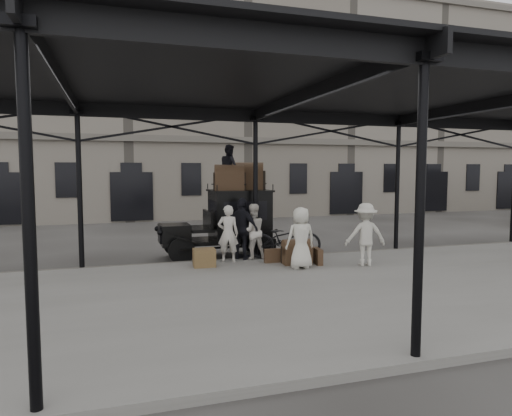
{
  "coord_description": "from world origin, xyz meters",
  "views": [
    {
      "loc": [
        -4.11,
        -11.21,
        2.83
      ],
      "look_at": [
        -0.11,
        1.6,
        1.7
      ],
      "focal_mm": 32.0,
      "sensor_mm": 36.0,
      "label": 1
    }
  ],
  "objects_px": {
    "porter_official": "(242,229)",
    "steamer_trunk_roof_near": "(229,180)",
    "bicycle": "(285,239)",
    "porter_left": "(228,234)",
    "steamer_trunk_platform": "(297,254)",
    "taxi": "(230,220)"
  },
  "relations": [
    {
      "from": "porter_left",
      "to": "bicycle",
      "type": "distance_m",
      "value": 1.83
    },
    {
      "from": "porter_official",
      "to": "steamer_trunk_roof_near",
      "type": "bearing_deg",
      "value": -31.09
    },
    {
      "from": "taxi",
      "to": "porter_official",
      "type": "height_order",
      "value": "taxi"
    },
    {
      "from": "taxi",
      "to": "porter_official",
      "type": "bearing_deg",
      "value": -87.08
    },
    {
      "from": "bicycle",
      "to": "steamer_trunk_roof_near",
      "type": "height_order",
      "value": "steamer_trunk_roof_near"
    },
    {
      "from": "taxi",
      "to": "steamer_trunk_platform",
      "type": "bearing_deg",
      "value": -60.34
    },
    {
      "from": "bicycle",
      "to": "steamer_trunk_roof_near",
      "type": "bearing_deg",
      "value": 58.3
    },
    {
      "from": "porter_left",
      "to": "steamer_trunk_platform",
      "type": "height_order",
      "value": "porter_left"
    },
    {
      "from": "steamer_trunk_roof_near",
      "to": "steamer_trunk_platform",
      "type": "bearing_deg",
      "value": -45.72
    },
    {
      "from": "porter_official",
      "to": "steamer_trunk_platform",
      "type": "height_order",
      "value": "porter_official"
    },
    {
      "from": "steamer_trunk_roof_near",
      "to": "bicycle",
      "type": "bearing_deg",
      "value": -28.93
    },
    {
      "from": "porter_official",
      "to": "steamer_trunk_roof_near",
      "type": "relative_size",
      "value": 2.01
    },
    {
      "from": "taxi",
      "to": "porter_left",
      "type": "distance_m",
      "value": 1.6
    },
    {
      "from": "steamer_trunk_platform",
      "to": "steamer_trunk_roof_near",
      "type": "bearing_deg",
      "value": 128.63
    },
    {
      "from": "porter_left",
      "to": "steamer_trunk_roof_near",
      "type": "relative_size",
      "value": 1.81
    },
    {
      "from": "porter_official",
      "to": "bicycle",
      "type": "bearing_deg",
      "value": -136.92
    },
    {
      "from": "porter_left",
      "to": "porter_official",
      "type": "distance_m",
      "value": 0.58
    },
    {
      "from": "bicycle",
      "to": "steamer_trunk_roof_near",
      "type": "relative_size",
      "value": 2.43
    },
    {
      "from": "taxi",
      "to": "steamer_trunk_roof_near",
      "type": "xyz_separation_m",
      "value": [
        -0.08,
        -0.25,
        1.31
      ]
    },
    {
      "from": "steamer_trunk_roof_near",
      "to": "porter_official",
      "type": "bearing_deg",
      "value": -71.51
    },
    {
      "from": "steamer_trunk_roof_near",
      "to": "steamer_trunk_platform",
      "type": "distance_m",
      "value": 3.31
    },
    {
      "from": "steamer_trunk_platform",
      "to": "taxi",
      "type": "bearing_deg",
      "value": 124.34
    }
  ]
}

